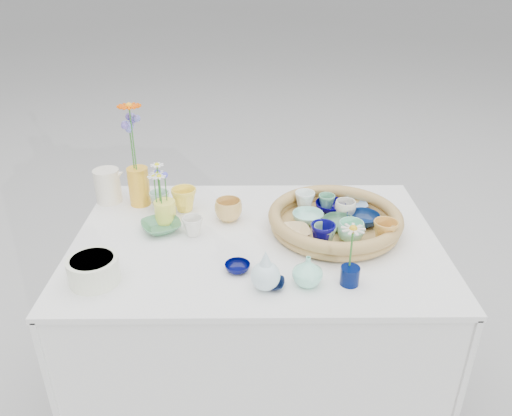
{
  "coord_description": "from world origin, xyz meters",
  "views": [
    {
      "loc": [
        -0.01,
        -1.5,
        1.66
      ],
      "look_at": [
        0.0,
        0.02,
        0.87
      ],
      "focal_mm": 35.0,
      "sensor_mm": 36.0,
      "label": 1
    }
  ],
  "objects_px": {
    "bud_vase_seafoam": "(308,271)",
    "tall_vase_yellow": "(139,186)",
    "wicker_tray": "(335,220)",
    "display_table": "(256,394)"
  },
  "relations": [
    {
      "from": "bud_vase_seafoam",
      "to": "tall_vase_yellow",
      "type": "bearing_deg",
      "value": 138.33
    },
    {
      "from": "tall_vase_yellow",
      "to": "wicker_tray",
      "type": "bearing_deg",
      "value": -16.2
    },
    {
      "from": "bud_vase_seafoam",
      "to": "tall_vase_yellow",
      "type": "height_order",
      "value": "tall_vase_yellow"
    },
    {
      "from": "wicker_tray",
      "to": "bud_vase_seafoam",
      "type": "xyz_separation_m",
      "value": [
        -0.13,
        -0.32,
        0.01
      ]
    },
    {
      "from": "bud_vase_seafoam",
      "to": "tall_vase_yellow",
      "type": "distance_m",
      "value": 0.81
    },
    {
      "from": "wicker_tray",
      "to": "bud_vase_seafoam",
      "type": "relative_size",
      "value": 4.98
    },
    {
      "from": "wicker_tray",
      "to": "tall_vase_yellow",
      "type": "relative_size",
      "value": 3.12
    },
    {
      "from": "display_table",
      "to": "bud_vase_seafoam",
      "type": "relative_size",
      "value": 13.24
    },
    {
      "from": "display_table",
      "to": "wicker_tray",
      "type": "bearing_deg",
      "value": 10.12
    },
    {
      "from": "display_table",
      "to": "bud_vase_seafoam",
      "type": "distance_m",
      "value": 0.87
    }
  ]
}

